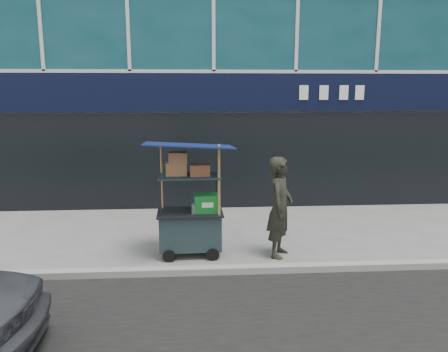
{
  "coord_description": "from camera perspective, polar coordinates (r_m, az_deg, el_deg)",
  "views": [
    {
      "loc": [
        -0.45,
        -6.91,
        2.96
      ],
      "look_at": [
        0.07,
        1.2,
        1.36
      ],
      "focal_mm": 35.0,
      "sensor_mm": 36.0,
      "label": 1
    }
  ],
  "objects": [
    {
      "name": "curb",
      "position": [
        7.32,
        0.14,
        -12.18
      ],
      "size": [
        80.0,
        0.18,
        0.12
      ],
      "primitive_type": "cube",
      "color": "gray",
      "rests_on": "ground"
    },
    {
      "name": "vendor_cart",
      "position": [
        7.92,
        -4.33,
        -5.18
      ],
      "size": [
        1.59,
        1.14,
        2.1
      ],
      "rotation": [
        0.0,
        0.0,
        0.03
      ],
      "color": "#1B282E",
      "rests_on": "ground"
    },
    {
      "name": "vendor_man",
      "position": [
        7.87,
        7.34,
        -4.05
      ],
      "size": [
        0.67,
        0.78,
        1.82
      ],
      "primitive_type": "imported",
      "rotation": [
        0.0,
        0.0,
        1.15
      ],
      "color": "black",
      "rests_on": "ground"
    },
    {
      "name": "ground",
      "position": [
        7.53,
        0.04,
        -12.0
      ],
      "size": [
        80.0,
        80.0,
        0.0
      ],
      "primitive_type": "plane",
      "color": "slate",
      "rests_on": "ground"
    }
  ]
}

